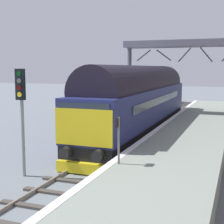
{
  "coord_description": "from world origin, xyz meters",
  "views": [
    {
      "loc": [
        6.1,
        -15.65,
        4.52
      ],
      "look_at": [
        0.2,
        0.1,
        2.34
      ],
      "focal_mm": 54.54,
      "sensor_mm": 36.0,
      "label": 1
    }
  ],
  "objects_px": {
    "signal_post_far": "(99,95)",
    "platform_number_sign": "(118,133)",
    "diesel_locomotive": "(140,99)",
    "signal_post_mid": "(21,107)"
  },
  "relations": [
    {
      "from": "signal_post_mid",
      "to": "diesel_locomotive",
      "type": "bearing_deg",
      "value": 77.31
    },
    {
      "from": "signal_post_far",
      "to": "platform_number_sign",
      "type": "relative_size",
      "value": 2.51
    },
    {
      "from": "diesel_locomotive",
      "to": "signal_post_mid",
      "type": "relative_size",
      "value": 3.99
    },
    {
      "from": "diesel_locomotive",
      "to": "signal_post_mid",
      "type": "bearing_deg",
      "value": -102.69
    },
    {
      "from": "signal_post_mid",
      "to": "platform_number_sign",
      "type": "distance_m",
      "value": 4.33
    },
    {
      "from": "diesel_locomotive",
      "to": "platform_number_sign",
      "type": "bearing_deg",
      "value": -78.59
    },
    {
      "from": "platform_number_sign",
      "to": "signal_post_far",
      "type": "bearing_deg",
      "value": 117.03
    },
    {
      "from": "signal_post_mid",
      "to": "signal_post_far",
      "type": "height_order",
      "value": "signal_post_mid"
    },
    {
      "from": "diesel_locomotive",
      "to": "platform_number_sign",
      "type": "height_order",
      "value": "diesel_locomotive"
    },
    {
      "from": "diesel_locomotive",
      "to": "signal_post_mid",
      "type": "distance_m",
      "value": 10.18
    }
  ]
}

